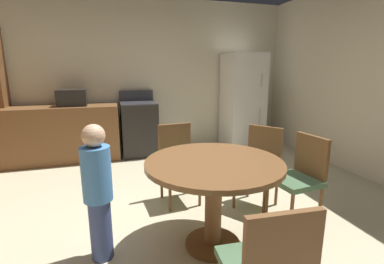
{
  "coord_description": "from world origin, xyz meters",
  "views": [
    {
      "loc": [
        -0.62,
        -2.23,
        1.48
      ],
      "look_at": [
        0.25,
        0.64,
        0.79
      ],
      "focal_mm": 25.85,
      "sensor_mm": 36.0,
      "label": 1
    }
  ],
  "objects": [
    {
      "name": "ground_plane",
      "position": [
        0.0,
        0.0,
        0.0
      ],
      "size": [
        14.0,
        14.0,
        0.0
      ],
      "primitive_type": "plane",
      "color": "beige"
    },
    {
      "name": "wall_back",
      "position": [
        0.0,
        2.95,
        1.35
      ],
      "size": [
        5.74,
        0.12,
        2.7
      ],
      "primitive_type": "cube",
      "color": "beige",
      "rests_on": "ground"
    },
    {
      "name": "kitchen_counter",
      "position": [
        -1.53,
        2.55,
        0.45
      ],
      "size": [
        2.08,
        0.6,
        0.9
      ],
      "primitive_type": "cube",
      "color": "brown",
      "rests_on": "ground"
    },
    {
      "name": "oven_range",
      "position": [
        -0.14,
        2.55,
        0.47
      ],
      "size": [
        0.6,
        0.6,
        1.1
      ],
      "color": "black",
      "rests_on": "ground"
    },
    {
      "name": "refrigerator",
      "position": [
        1.81,
        2.5,
        0.88
      ],
      "size": [
        0.68,
        0.68,
        1.76
      ],
      "color": "white",
      "rests_on": "ground"
    },
    {
      "name": "microwave",
      "position": [
        -1.18,
        2.55,
        1.03
      ],
      "size": [
        0.44,
        0.32,
        0.26
      ],
      "primitive_type": "cube",
      "color": "black",
      "rests_on": "kitchen_counter"
    },
    {
      "name": "dining_table",
      "position": [
        0.16,
        -0.27,
        0.6
      ],
      "size": [
        1.11,
        1.11,
        0.76
      ],
      "color": "brown",
      "rests_on": "ground"
    },
    {
      "name": "chair_east",
      "position": [
        1.08,
        -0.17,
        0.5
      ],
      "size": [
        0.44,
        0.44,
        0.87
      ],
      "rotation": [
        0.0,
        0.0,
        3.25
      ],
      "color": "brown",
      "rests_on": "ground"
    },
    {
      "name": "chair_northeast",
      "position": [
        0.91,
        0.28,
        0.5
      ],
      "size": [
        0.56,
        0.56,
        0.87
      ],
      "rotation": [
        0.0,
        0.0,
        3.78
      ],
      "color": "brown",
      "rests_on": "ground"
    },
    {
      "name": "chair_north",
      "position": [
        0.09,
        0.66,
        0.5
      ],
      "size": [
        0.43,
        0.43,
        0.87
      ],
      "rotation": [
        0.0,
        0.0,
        4.79
      ],
      "color": "brown",
      "rests_on": "ground"
    },
    {
      "name": "person_child",
      "position": [
        -0.74,
        -0.16,
        0.58
      ],
      "size": [
        0.25,
        0.25,
        1.09
      ],
      "rotation": [
        0.0,
        0.0,
        6.16
      ],
      "color": "#3D4C84",
      "rests_on": "ground"
    }
  ]
}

